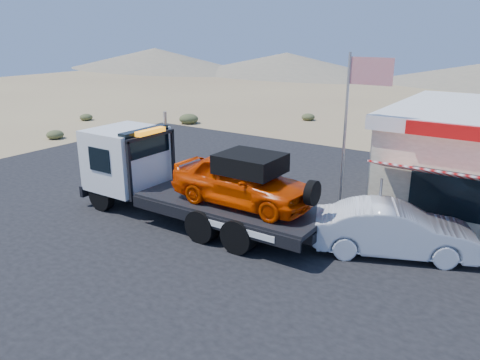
% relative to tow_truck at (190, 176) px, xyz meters
% --- Properties ---
extents(ground, '(120.00, 120.00, 0.00)m').
position_rel_tow_truck_xyz_m(ground, '(-0.26, -1.31, -1.72)').
color(ground, '#866B4C').
rests_on(ground, ground).
extents(asphalt_lot, '(32.00, 24.00, 0.02)m').
position_rel_tow_truck_xyz_m(asphalt_lot, '(1.74, 1.69, -1.71)').
color(asphalt_lot, black).
rests_on(asphalt_lot, ground).
extents(tow_truck, '(9.57, 2.84, 3.20)m').
position_rel_tow_truck_xyz_m(tow_truck, '(0.00, 0.00, 0.00)').
color(tow_truck, black).
rests_on(tow_truck, asphalt_lot).
extents(white_sedan, '(5.16, 3.46, 1.61)m').
position_rel_tow_truck_xyz_m(white_sedan, '(6.93, 1.42, -0.90)').
color(white_sedan, silver).
rests_on(white_sedan, asphalt_lot).
extents(flagpole, '(1.55, 0.10, 6.00)m').
position_rel_tow_truck_xyz_m(flagpole, '(4.68, 3.19, 2.04)').
color(flagpole, '#99999E').
rests_on(flagpole, asphalt_lot).
extents(desert_scrub, '(24.85, 36.02, 0.78)m').
position_rel_tow_truck_xyz_m(desert_scrub, '(-14.28, 7.32, -1.40)').
color(desert_scrub, '#404625').
rests_on(desert_scrub, ground).
extents(distant_hills, '(126.00, 48.00, 4.20)m').
position_rel_tow_truck_xyz_m(distant_hills, '(-10.03, 53.83, 0.17)').
color(distant_hills, '#726B59').
rests_on(distant_hills, ground).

